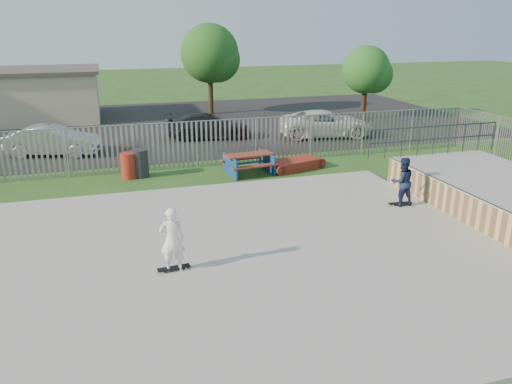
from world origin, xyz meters
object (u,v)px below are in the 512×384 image
object	(u,v)px
trash_bin_red	(129,166)
tree_right	(366,70)
car_silver	(53,141)
picnic_table	(249,164)
car_dark	(209,126)
skater_white	(172,240)
funbox	(295,164)
skater_navy	(402,182)
tree_mid	(210,53)
trash_bin_grey	(140,163)
car_white	(326,124)

from	to	relation	value
trash_bin_red	tree_right	size ratio (longest dim) A/B	0.22
car_silver	trash_bin_red	bearing A→B (deg)	-131.24
tree_right	car_silver	bearing A→B (deg)	-166.54
picnic_table	car_dark	size ratio (longest dim) A/B	0.48
car_dark	skater_white	distance (m)	15.43
picnic_table	tree_right	distance (m)	14.66
trash_bin_red	picnic_table	bearing A→B (deg)	-9.27
funbox	skater_navy	size ratio (longest dim) A/B	1.43
picnic_table	car_silver	bearing A→B (deg)	138.26
picnic_table	skater_navy	bearing A→B (deg)	-63.04
car_silver	skater_navy	size ratio (longest dim) A/B	2.59
car_dark	trash_bin_red	bearing A→B (deg)	152.74
tree_mid	tree_right	bearing A→B (deg)	-27.09
trash_bin_red	trash_bin_grey	world-z (taller)	trash_bin_grey
car_dark	trash_bin_grey	bearing A→B (deg)	155.24
trash_bin_red	skater_white	xyz separation A→B (m)	(0.59, -8.70, 0.45)
car_dark	tree_right	bearing A→B (deg)	-66.39
car_silver	car_dark	distance (m)	7.82
trash_bin_grey	skater_white	size ratio (longest dim) A/B	0.69
trash_bin_grey	car_dark	bearing A→B (deg)	56.67
car_dark	skater_white	size ratio (longest dim) A/B	2.76
car_white	skater_white	distance (m)	16.85
trash_bin_red	tree_mid	world-z (taller)	tree_mid
car_white	tree_mid	world-z (taller)	tree_mid
funbox	skater_navy	xyz separation A→B (m)	(1.62, -5.52, 0.75)
car_white	skater_white	world-z (taller)	skater_white
trash_bin_red	skater_white	size ratio (longest dim) A/B	0.63
car_silver	car_white	xyz separation A→B (m)	(13.84, 0.11, 0.01)
skater_navy	skater_white	bearing A→B (deg)	21.58
car_dark	car_white	bearing A→B (deg)	-94.34
tree_right	skater_white	size ratio (longest dim) A/B	2.84
car_white	skater_white	size ratio (longest dim) A/B	3.13
funbox	tree_right	xyz separation A→B (m)	(8.44, 9.80, 2.89)
funbox	skater_navy	world-z (taller)	skater_navy
trash_bin_grey	car_silver	bearing A→B (deg)	127.92
trash_bin_red	car_white	world-z (taller)	car_white
skater_navy	skater_white	xyz separation A→B (m)	(-7.83, -2.48, 0.00)
funbox	tree_mid	world-z (taller)	tree_mid
car_white	tree_right	size ratio (longest dim) A/B	1.10
trash_bin_grey	skater_navy	xyz separation A→B (m)	(7.98, -6.27, 0.40)
trash_bin_red	car_white	bearing A→B (deg)	24.25
trash_bin_red	skater_navy	world-z (taller)	skater_navy
tree_right	skater_navy	world-z (taller)	tree_right
funbox	trash_bin_grey	xyz separation A→B (m)	(-6.35, 0.75, 0.35)
funbox	car_white	xyz separation A→B (m)	(3.87, 5.50, 0.51)
tree_mid	skater_white	distance (m)	23.32
skater_white	funbox	bearing A→B (deg)	-122.95
car_white	trash_bin_red	bearing A→B (deg)	124.29
skater_navy	tree_mid	bearing A→B (deg)	-79.64
funbox	car_dark	world-z (taller)	car_dark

